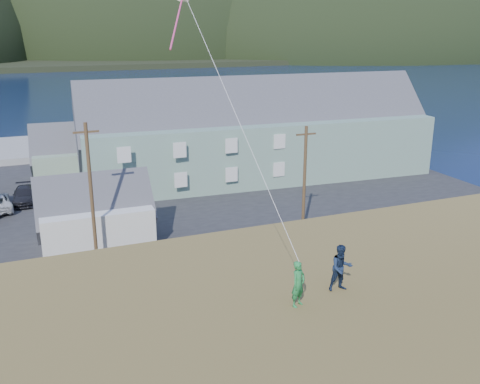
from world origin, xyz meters
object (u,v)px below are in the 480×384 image
(lodge, at_px, (258,132))
(kite_flyer_navy, at_px, (341,268))
(shed_palegreen_far, at_px, (88,154))
(shed_white, at_px, (95,214))
(kite_flyer_green, at_px, (298,284))
(wharf, at_px, (28,149))

(lodge, height_order, kite_flyer_navy, lodge)
(lodge, xyz_separation_m, shed_palegreen_far, (-16.99, 4.99, -2.08))
(shed_white, bearing_deg, lodge, 35.52)
(kite_flyer_navy, bearing_deg, kite_flyer_green, -160.04)
(lodge, bearing_deg, shed_white, -141.90)
(wharf, height_order, lodge, lodge)
(shed_white, height_order, shed_palegreen_far, shed_palegreen_far)
(shed_palegreen_far, height_order, kite_flyer_green, kite_flyer_green)
(lodge, bearing_deg, wharf, 139.79)
(wharf, xyz_separation_m, lodge, (22.81, -21.64, 4.52))
(kite_flyer_green, bearing_deg, shed_palegreen_far, 64.96)
(wharf, height_order, kite_flyer_navy, kite_flyer_navy)
(shed_white, xyz_separation_m, kite_flyer_navy, (5.23, -24.40, 5.47))
(shed_palegreen_far, distance_m, kite_flyer_navy, 42.80)
(kite_flyer_green, bearing_deg, wharf, 69.86)
(wharf, relative_size, shed_palegreen_far, 2.25)
(shed_white, bearing_deg, shed_palegreen_far, 85.52)
(shed_white, xyz_separation_m, shed_palegreen_far, (1.63, 17.94, 0.36))
(shed_white, relative_size, kite_flyer_green, 5.53)
(lodge, bearing_deg, shed_palegreen_far, 166.91)
(lodge, relative_size, shed_white, 4.50)
(shed_white, relative_size, kite_flyer_navy, 5.19)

